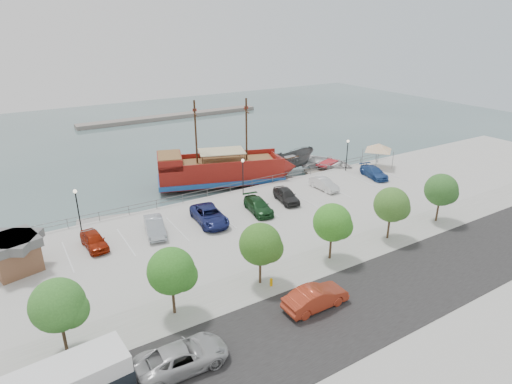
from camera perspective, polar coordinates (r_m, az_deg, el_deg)
ground at (r=45.35m, az=2.41°, el=-4.08°), size 160.00×160.00×0.00m
land_slab at (r=32.65m, az=24.38°, el=-16.95°), size 100.00×58.00×1.20m
street at (r=34.56m, az=17.71°, el=-12.30°), size 100.00×8.00×0.04m
sidewalk at (r=37.99m, az=10.94°, el=-8.26°), size 100.00×4.00×0.05m
seawall_railing at (r=50.85m, az=-2.46°, el=0.75°), size 50.00×0.06×1.00m
far_shore at (r=96.61m, az=-11.13°, el=9.87°), size 40.00×3.00×0.80m
pirate_ship at (r=55.12m, az=-3.36°, el=2.89°), size 18.67×10.34×11.57m
patrol_boat at (r=60.03m, az=4.64°, el=3.96°), size 7.52×2.96×2.89m
speedboat at (r=61.66m, az=9.54°, el=3.59°), size 7.85×9.16×1.60m
dock_west at (r=47.90m, az=-18.95°, el=-3.61°), size 6.79×3.38×0.37m
dock_mid at (r=56.80m, az=4.51°, el=1.59°), size 7.30×4.78×0.41m
dock_east at (r=61.00m, az=9.88°, el=2.77°), size 7.42×4.38×0.41m
shed at (r=39.54m, az=-29.53°, el=-7.10°), size 4.35×4.35×2.95m
canopy_tent at (r=60.61m, az=16.08°, el=6.23°), size 5.09×5.09×3.87m
street_van at (r=26.85m, az=-9.79°, el=-20.82°), size 5.56×2.69×1.53m
street_sedan at (r=31.13m, az=7.96°, el=-13.75°), size 4.90×1.73×1.61m
fire_hydrant at (r=33.23m, az=2.04°, el=-11.87°), size 0.24×0.24×0.70m
lamp_post_left at (r=43.53m, az=-22.77°, el=-1.34°), size 0.36×0.36×4.28m
lamp_post_mid at (r=48.96m, az=-1.76°, el=2.92°), size 0.36×0.36×4.28m
lamp_post_right at (r=58.20m, az=12.09°, el=5.54°), size 0.36×0.36×4.28m
tree_a at (r=28.31m, az=-24.59°, el=-13.68°), size 3.30×3.20×5.00m
tree_b at (r=29.43m, az=-10.92°, el=-10.43°), size 3.30×3.20×5.00m
tree_c at (r=32.07m, az=0.87°, el=-7.10°), size 3.30×3.20×5.00m
tree_d at (r=35.90m, az=10.37°, el=-4.15°), size 3.30×3.20×5.00m
tree_e at (r=40.58m, az=17.81°, el=-1.74°), size 3.30×3.20×5.00m
tree_f at (r=45.86m, az=23.62°, el=0.16°), size 3.30×3.20×5.00m
parked_car_a at (r=40.81m, az=-20.78°, el=-6.04°), size 2.01×4.30×1.42m
parked_car_b at (r=41.61m, az=-13.36°, el=-4.50°), size 2.50×4.86×1.53m
parked_car_c at (r=42.93m, az=-6.23°, el=-3.13°), size 3.05×5.82×1.56m
parked_car_d at (r=45.07m, az=0.29°, el=-1.84°), size 2.65×5.08×1.40m
parked_car_e at (r=47.74m, az=4.06°, el=-0.43°), size 2.57×4.69×1.51m
parked_car_f at (r=51.75m, az=9.05°, el=1.06°), size 1.53×4.14×1.36m
parked_car_h at (r=57.21m, az=15.46°, el=2.56°), size 2.82×4.97×1.36m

